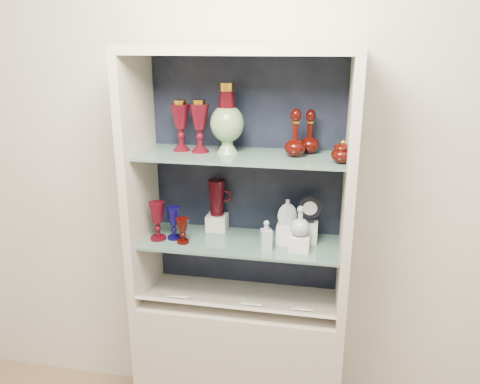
% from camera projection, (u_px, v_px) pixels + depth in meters
% --- Properties ---
extents(wall_back, '(3.50, 0.02, 2.80)m').
position_uv_depth(wall_back, '(248.00, 159.00, 2.30)').
color(wall_back, beige).
rests_on(wall_back, ground).
extents(cabinet_base, '(1.00, 0.40, 0.75)m').
position_uv_depth(cabinet_base, '(240.00, 363.00, 2.41)').
color(cabinet_base, '#BCB3A0').
rests_on(cabinet_base, ground).
extents(cabinet_back_panel, '(0.98, 0.02, 1.15)m').
position_uv_depth(cabinet_back_panel, '(247.00, 176.00, 2.29)').
color(cabinet_back_panel, black).
rests_on(cabinet_back_panel, cabinet_base).
extents(cabinet_side_left, '(0.04, 0.40, 1.15)m').
position_uv_depth(cabinet_side_left, '(140.00, 181.00, 2.20)').
color(cabinet_side_left, '#BCB3A0').
rests_on(cabinet_side_left, cabinet_base).
extents(cabinet_side_right, '(0.04, 0.40, 1.15)m').
position_uv_depth(cabinet_side_right, '(348.00, 193.00, 2.03)').
color(cabinet_side_right, '#BCB3A0').
rests_on(cabinet_side_right, cabinet_base).
extents(cabinet_top_cap, '(1.00, 0.40, 0.04)m').
position_uv_depth(cabinet_top_cap, '(240.00, 50.00, 1.94)').
color(cabinet_top_cap, '#BCB3A0').
rests_on(cabinet_top_cap, cabinet_side_left).
extents(shelf_lower, '(0.92, 0.34, 0.01)m').
position_uv_depth(shelf_lower, '(241.00, 242.00, 2.22)').
color(shelf_lower, slate).
rests_on(shelf_lower, cabinet_side_left).
extents(shelf_upper, '(0.92, 0.34, 0.01)m').
position_uv_depth(shelf_upper, '(241.00, 156.00, 2.09)').
color(shelf_upper, slate).
rests_on(shelf_upper, cabinet_side_left).
extents(label_ledge, '(0.92, 0.17, 0.09)m').
position_uv_depth(label_ledge, '(236.00, 305.00, 2.18)').
color(label_ledge, '#BCB3A0').
rests_on(label_ledge, cabinet_base).
extents(label_card_0, '(0.10, 0.06, 0.03)m').
position_uv_depth(label_card_0, '(252.00, 304.00, 2.16)').
color(label_card_0, white).
rests_on(label_card_0, label_ledge).
extents(label_card_1, '(0.10, 0.06, 0.03)m').
position_uv_depth(label_card_1, '(302.00, 309.00, 2.12)').
color(label_card_1, white).
rests_on(label_card_1, label_ledge).
extents(label_card_2, '(0.10, 0.06, 0.03)m').
position_uv_depth(label_card_2, '(179.00, 297.00, 2.22)').
color(label_card_2, white).
rests_on(label_card_2, label_ledge).
extents(pedestal_lamp_left, '(0.12, 0.12, 0.23)m').
position_uv_depth(pedestal_lamp_left, '(181.00, 126.00, 2.14)').
color(pedestal_lamp_left, '#4D0712').
rests_on(pedestal_lamp_left, shelf_upper).
extents(pedestal_lamp_right, '(0.11, 0.11, 0.24)m').
position_uv_depth(pedestal_lamp_right, '(200.00, 126.00, 2.11)').
color(pedestal_lamp_right, '#4D0712').
rests_on(pedestal_lamp_right, shelf_upper).
extents(enamel_urn, '(0.17, 0.17, 0.31)m').
position_uv_depth(enamel_urn, '(227.00, 119.00, 2.08)').
color(enamel_urn, '#124B2C').
rests_on(enamel_urn, shelf_upper).
extents(ruby_decanter_a, '(0.11, 0.11, 0.23)m').
position_uv_depth(ruby_decanter_a, '(296.00, 130.00, 2.02)').
color(ruby_decanter_a, '#390904').
rests_on(ruby_decanter_a, shelf_upper).
extents(ruby_decanter_b, '(0.12, 0.12, 0.21)m').
position_uv_depth(ruby_decanter_b, '(310.00, 130.00, 2.08)').
color(ruby_decanter_b, '#390904').
rests_on(ruby_decanter_b, shelf_upper).
extents(lidded_bowl, '(0.10, 0.10, 0.10)m').
position_uv_depth(lidded_bowl, '(342.00, 151.00, 1.93)').
color(lidded_bowl, '#390904').
rests_on(lidded_bowl, shelf_upper).
extents(cobalt_goblet, '(0.08, 0.08, 0.16)m').
position_uv_depth(cobalt_goblet, '(174.00, 223.00, 2.22)').
color(cobalt_goblet, '#090444').
rests_on(cobalt_goblet, shelf_lower).
extents(ruby_goblet_tall, '(0.08, 0.08, 0.19)m').
position_uv_depth(ruby_goblet_tall, '(157.00, 221.00, 2.21)').
color(ruby_goblet_tall, '#4D0712').
rests_on(ruby_goblet_tall, shelf_lower).
extents(ruby_goblet_small, '(0.08, 0.08, 0.12)m').
position_uv_depth(ruby_goblet_small, '(183.00, 231.00, 2.18)').
color(ruby_goblet_small, '#390904').
rests_on(ruby_goblet_small, shelf_lower).
extents(riser_ruby_pitcher, '(0.10, 0.10, 0.08)m').
position_uv_depth(riser_ruby_pitcher, '(217.00, 222.00, 2.34)').
color(riser_ruby_pitcher, silver).
rests_on(riser_ruby_pitcher, shelf_lower).
extents(ruby_pitcher, '(0.15, 0.10, 0.18)m').
position_uv_depth(ruby_pitcher, '(217.00, 198.00, 2.30)').
color(ruby_pitcher, '#4D0712').
rests_on(ruby_pitcher, riser_ruby_pitcher).
extents(clear_square_bottle, '(0.06, 0.06, 0.14)m').
position_uv_depth(clear_square_bottle, '(266.00, 235.00, 2.11)').
color(clear_square_bottle, '#9AA9B2').
rests_on(clear_square_bottle, shelf_lower).
extents(riser_flat_flask, '(0.09, 0.09, 0.09)m').
position_uv_depth(riser_flat_flask, '(287.00, 234.00, 2.19)').
color(riser_flat_flask, silver).
rests_on(riser_flat_flask, shelf_lower).
extents(flat_flask, '(0.10, 0.06, 0.13)m').
position_uv_depth(flat_flask, '(287.00, 212.00, 2.15)').
color(flat_flask, silver).
rests_on(flat_flask, riser_flat_flask).
extents(riser_clear_round_decanter, '(0.09, 0.09, 0.07)m').
position_uv_depth(riser_clear_round_decanter, '(299.00, 243.00, 2.11)').
color(riser_clear_round_decanter, silver).
rests_on(riser_clear_round_decanter, shelf_lower).
extents(clear_round_decanter, '(0.11, 0.11, 0.13)m').
position_uv_depth(clear_round_decanter, '(300.00, 222.00, 2.08)').
color(clear_round_decanter, '#9AA9B2').
rests_on(clear_round_decanter, riser_clear_round_decanter).
extents(riser_cameo_medallion, '(0.08, 0.08, 0.10)m').
position_uv_depth(riser_cameo_medallion, '(309.00, 232.00, 2.19)').
color(riser_cameo_medallion, silver).
rests_on(riser_cameo_medallion, shelf_lower).
extents(cameo_medallion, '(0.11, 0.05, 0.13)m').
position_uv_depth(cameo_medallion, '(310.00, 209.00, 2.16)').
color(cameo_medallion, black).
rests_on(cameo_medallion, riser_cameo_medallion).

